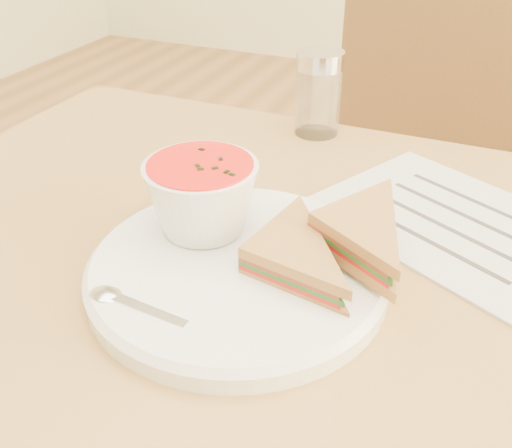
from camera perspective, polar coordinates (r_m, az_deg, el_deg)
The scene contains 8 objects.
chair_far at distance 1.15m, azimuth 10.52°, elevation 0.71°, with size 0.42×0.42×0.94m, color brown, non-canonical shape.
plate at distance 0.52m, azimuth -1.89°, elevation -4.74°, with size 0.27×0.27×0.02m, color white, non-canonical shape.
soup_bowl at distance 0.54m, azimuth -5.40°, elevation 2.37°, with size 0.11×0.11×0.07m, color white, non-canonical shape.
sandwich_half_a at distance 0.49m, azimuth -1.79°, elevation -3.93°, with size 0.11×0.11×0.03m, color #C19244, non-canonical shape.
sandwich_half_b at distance 0.51m, azimuth 5.15°, elevation -0.41°, with size 0.11×0.11×0.03m, color #C19244, non-canonical shape.
spoon at distance 0.47m, azimuth -10.46°, elevation -8.69°, with size 0.15×0.03×0.01m, color silver, non-canonical shape.
paper_menu at distance 0.64m, azimuth 19.33°, elevation 0.11°, with size 0.27×0.20×0.00m, color silver, non-canonical shape.
condiment_shaker at distance 0.79m, azimuth 6.25°, elevation 12.84°, with size 0.06×0.06×0.11m, color silver, non-canonical shape.
Camera 1 is at (0.12, -0.41, 1.08)m, focal length 40.00 mm.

